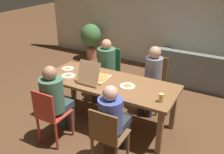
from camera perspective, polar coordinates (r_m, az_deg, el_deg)
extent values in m
plane|color=brown|center=(4.33, -0.65, -10.09)|extent=(20.00, 20.00, 0.00)
cube|color=beige|center=(6.29, 12.52, 14.06)|extent=(6.89, 0.12, 2.71)
cube|color=brown|center=(3.95, -0.70, -1.34)|extent=(2.18, 0.86, 0.05)
cube|color=olive|center=(4.42, -14.12, -4.64)|extent=(0.08, 0.08, 0.71)
cube|color=olive|center=(3.56, 10.95, -12.33)|extent=(0.08, 0.08, 0.71)
cube|color=olive|center=(4.86, -8.95, -1.31)|extent=(0.08, 0.08, 0.71)
cube|color=olive|center=(4.09, 13.95, -7.20)|extent=(0.08, 0.08, 0.71)
cylinder|color=brown|center=(3.63, -1.60, -13.59)|extent=(0.04, 0.04, 0.45)
cylinder|color=brown|center=(3.50, 3.67, -15.32)|extent=(0.04, 0.04, 0.45)
cylinder|color=brown|center=(3.42, -4.53, -16.61)|extent=(0.04, 0.04, 0.45)
cube|color=brown|center=(3.30, -0.38, -12.93)|extent=(0.42, 0.39, 0.02)
cube|color=brown|center=(3.05, -2.08, -11.59)|extent=(0.40, 0.03, 0.41)
cylinder|color=#2C3136|center=(3.70, 1.10, -12.53)|extent=(0.10, 0.10, 0.47)
cylinder|color=#2C3136|center=(3.65, 3.34, -13.24)|extent=(0.10, 0.10, 0.47)
cube|color=#2C3136|center=(3.39, 1.08, -10.53)|extent=(0.28, 0.35, 0.11)
cylinder|color=#4556A8|center=(3.13, -0.39, -8.78)|extent=(0.32, 0.32, 0.45)
sphere|color=#DBA98C|center=(2.97, -0.41, -3.75)|extent=(0.19, 0.19, 0.19)
cylinder|color=#266836|center=(4.77, -0.48, -3.30)|extent=(0.05, 0.05, 0.45)
cylinder|color=#266836|center=(4.93, -4.02, -2.37)|extent=(0.05, 0.05, 0.45)
cylinder|color=#266836|center=(5.06, 1.53, -1.58)|extent=(0.05, 0.05, 0.45)
cylinder|color=#266836|center=(5.21, -1.88, -0.76)|extent=(0.05, 0.05, 0.45)
cube|color=#266836|center=(4.89, -1.23, 0.48)|extent=(0.42, 0.43, 0.02)
cube|color=#266836|center=(4.95, -0.10, 4.02)|extent=(0.39, 0.03, 0.49)
cylinder|color=#434140|center=(4.70, -2.24, -3.64)|extent=(0.10, 0.10, 0.47)
cylinder|color=#434140|center=(4.78, -4.01, -3.16)|extent=(0.10, 0.10, 0.47)
cube|color=#434140|center=(4.73, -2.25, 0.40)|extent=(0.31, 0.34, 0.11)
cylinder|color=#417053|center=(4.77, -1.27, 3.79)|extent=(0.35, 0.35, 0.48)
sphere|color=tan|center=(4.66, -1.30, 7.55)|extent=(0.19, 0.19, 0.19)
cylinder|color=#B7382B|center=(4.12, -12.94, -9.01)|extent=(0.04, 0.04, 0.45)
cylinder|color=#B7382B|center=(3.94, -9.12, -10.47)|extent=(0.04, 0.04, 0.45)
cylinder|color=#B7382B|center=(3.91, -16.52, -11.56)|extent=(0.04, 0.04, 0.45)
cylinder|color=#B7382B|center=(3.71, -12.65, -13.28)|extent=(0.04, 0.04, 0.45)
cube|color=#B7382B|center=(3.78, -13.14, -8.16)|extent=(0.39, 0.42, 0.02)
cube|color=#B7382B|center=(3.55, -15.56, -6.63)|extent=(0.37, 0.03, 0.42)
cylinder|color=#304345|center=(4.13, -11.11, -8.59)|extent=(0.10, 0.10, 0.47)
cylinder|color=#304345|center=(4.04, -9.25, -9.27)|extent=(0.10, 0.10, 0.47)
cube|color=#304345|center=(3.85, -11.76, -6.37)|extent=(0.30, 0.30, 0.11)
cylinder|color=#456D57|center=(3.63, -13.62, -4.03)|extent=(0.34, 0.34, 0.50)
sphere|color=#A5755A|center=(3.48, -14.18, 0.89)|extent=(0.20, 0.20, 0.20)
cylinder|color=brown|center=(4.42, 10.21, -6.25)|extent=(0.04, 0.04, 0.45)
cylinder|color=brown|center=(4.51, 6.16, -5.24)|extent=(0.04, 0.04, 0.45)
cylinder|color=brown|center=(4.76, 11.84, -3.98)|extent=(0.04, 0.04, 0.45)
cylinder|color=brown|center=(4.85, 8.05, -3.09)|extent=(0.04, 0.04, 0.45)
cube|color=brown|center=(4.52, 9.28, -2.01)|extent=(0.39, 0.46, 0.02)
cube|color=brown|center=(4.60, 10.41, 1.85)|extent=(0.37, 0.03, 0.48)
cylinder|color=#33323E|center=(4.36, 8.66, -6.39)|extent=(0.10, 0.10, 0.47)
cylinder|color=#33323E|center=(4.41, 6.84, -5.93)|extent=(0.10, 0.10, 0.47)
cube|color=#33323E|center=(4.36, 8.63, -2.12)|extent=(0.27, 0.31, 0.11)
cylinder|color=gray|center=(4.39, 9.54, 1.48)|extent=(0.30, 0.30, 0.48)
sphere|color=tan|center=(4.27, 9.86, 5.60)|extent=(0.21, 0.21, 0.21)
cube|color=tan|center=(4.04, -3.35, -0.21)|extent=(0.37, 0.37, 0.03)
cylinder|color=#C88843|center=(4.03, -3.36, 0.04)|extent=(0.32, 0.32, 0.01)
cube|color=tan|center=(3.77, -5.41, 0.92)|extent=(0.37, 0.14, 0.35)
cylinder|color=white|center=(4.47, -10.17, 1.91)|extent=(0.21, 0.21, 0.01)
cone|color=#C77A39|center=(4.46, -10.18, 2.08)|extent=(0.10, 0.10, 0.02)
cylinder|color=white|center=(3.79, 3.58, -2.11)|extent=(0.24, 0.24, 0.01)
cone|color=#C1812F|center=(3.78, 3.58, -1.92)|extent=(0.13, 0.13, 0.02)
cylinder|color=white|center=(4.19, -10.03, 0.30)|extent=(0.23, 0.23, 0.01)
cone|color=#CC7D3D|center=(4.18, -10.04, 0.47)|extent=(0.12, 0.12, 0.02)
cylinder|color=#E4C760|center=(4.33, -5.36, 2.34)|extent=(0.07, 0.07, 0.13)
cylinder|color=#E5C55F|center=(3.42, 11.25, -4.71)|extent=(0.07, 0.07, 0.12)
cube|color=slate|center=(5.86, 18.82, 0.80)|extent=(1.84, 0.84, 0.43)
cube|color=slate|center=(5.41, 18.68, 3.29)|extent=(1.84, 0.16, 0.35)
cube|color=slate|center=(5.92, 11.49, 5.08)|extent=(0.20, 0.79, 0.18)
cylinder|color=#B76C58|center=(7.00, -4.76, 5.44)|extent=(0.29, 0.29, 0.30)
cylinder|color=brown|center=(6.93, -4.83, 7.23)|extent=(0.05, 0.05, 0.16)
ellipsoid|color=#42763F|center=(6.84, -4.92, 9.61)|extent=(0.55, 0.55, 0.60)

